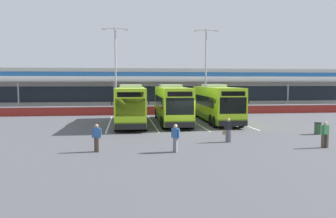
{
  "coord_description": "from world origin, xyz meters",
  "views": [
    {
      "loc": [
        -4.79,
        -27.25,
        4.03
      ],
      "look_at": [
        -0.94,
        3.0,
        1.6
      ],
      "focal_mm": 36.39,
      "sensor_mm": 36.0,
      "label": 1
    }
  ],
  "objects": [
    {
      "name": "red_barrier_wall",
      "position": [
        0.0,
        14.5,
        0.56
      ],
      "size": [
        60.0,
        0.4,
        1.1
      ],
      "color": "maroon",
      "rests_on": "ground"
    },
    {
      "name": "pedestrian_child",
      "position": [
        -6.42,
        -7.48,
        0.87
      ],
      "size": [
        0.54,
        0.35,
        1.62
      ],
      "color": "#4C4238",
      "rests_on": "ground"
    },
    {
      "name": "bay_stripe_west",
      "position": [
        -2.1,
        6.0,
        0.0
      ],
      "size": [
        0.14,
        13.0,
        0.01
      ],
      "primitive_type": "cube",
      "color": "silver",
      "rests_on": "ground"
    },
    {
      "name": "litter_bin",
      "position": [
        9.96,
        -2.91,
        0.47
      ],
      "size": [
        0.54,
        0.54,
        0.93
      ],
      "color": "#2D5133",
      "rests_on": "ground"
    },
    {
      "name": "bay_stripe_mid_west",
      "position": [
        2.1,
        6.0,
        0.0
      ],
      "size": [
        0.14,
        13.0,
        0.01
      ],
      "primitive_type": "cube",
      "color": "silver",
      "rests_on": "ground"
    },
    {
      "name": "lamp_post_centre",
      "position": [
        5.95,
        17.29,
        6.29
      ],
      "size": [
        3.24,
        0.28,
        11.0
      ],
      "color": "#9E9EA3",
      "rests_on": "ground"
    },
    {
      "name": "bay_stripe_centre",
      "position": [
        6.3,
        6.0,
        0.0
      ],
      "size": [
        0.14,
        13.0,
        0.01
      ],
      "primitive_type": "cube",
      "color": "silver",
      "rests_on": "ground"
    },
    {
      "name": "terminal_building",
      "position": [
        -0.0,
        26.91,
        3.01
      ],
      "size": [
        70.0,
        13.0,
        6.0
      ],
      "color": "#B7B7B2",
      "rests_on": "ground"
    },
    {
      "name": "ground_plane",
      "position": [
        0.0,
        0.0,
        0.0
      ],
      "size": [
        200.0,
        200.0,
        0.0
      ],
      "primitive_type": "plane",
      "color": "#4C4C51"
    },
    {
      "name": "bay_stripe_far_west",
      "position": [
        -6.3,
        6.0,
        0.0
      ],
      "size": [
        0.14,
        13.0,
        0.01
      ],
      "primitive_type": "cube",
      "color": "silver",
      "rests_on": "ground"
    },
    {
      "name": "coach_bus_leftmost",
      "position": [
        -4.21,
        5.29,
        1.79
      ],
      "size": [
        3.13,
        12.21,
        3.78
      ],
      "color": "#9ED11E",
      "rests_on": "ground"
    },
    {
      "name": "coach_bus_left_centre",
      "position": [
        -0.2,
        5.94,
        1.79
      ],
      "size": [
        3.13,
        12.21,
        3.78
      ],
      "color": "#9ED11E",
      "rests_on": "ground"
    },
    {
      "name": "pedestrian_near_bin",
      "position": [
        7.37,
        -7.98,
        0.87
      ],
      "size": [
        0.54,
        0.29,
        1.62
      ],
      "color": "#4C4238",
      "rests_on": "ground"
    },
    {
      "name": "pedestrian_with_handbag",
      "position": [
        2.04,
        -5.35,
        0.86
      ],
      "size": [
        0.63,
        0.35,
        1.62
      ],
      "color": "slate",
      "rests_on": "ground"
    },
    {
      "name": "pedestrian_in_dark_coat",
      "position": [
        -1.92,
        -8.14,
        0.87
      ],
      "size": [
        0.46,
        0.43,
        1.62
      ],
      "color": "slate",
      "rests_on": "ground"
    },
    {
      "name": "lamp_post_west",
      "position": [
        -5.95,
        17.48,
        6.29
      ],
      "size": [
        3.24,
        0.28,
        11.0
      ],
      "color": "#9E9EA3",
      "rests_on": "ground"
    },
    {
      "name": "coach_bus_centre",
      "position": [
        4.38,
        6.3,
        1.79
      ],
      "size": [
        3.13,
        12.21,
        3.78
      ],
      "color": "#9ED11E",
      "rests_on": "ground"
    }
  ]
}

